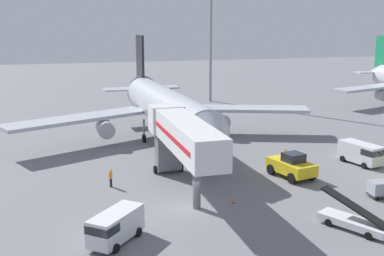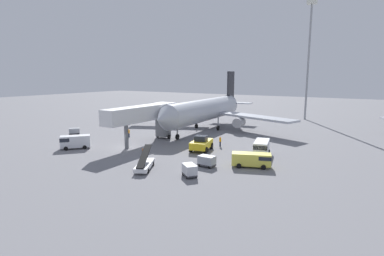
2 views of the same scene
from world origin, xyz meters
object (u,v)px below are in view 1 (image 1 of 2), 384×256
(belt_loader_truck, at_px, (354,221))
(baggage_cart_mid_left, at_px, (382,188))
(ground_crew_worker_foreground, at_px, (111,177))
(ground_crew_worker_midground, at_px, (285,156))
(jet_bridge, at_px, (181,135))
(service_van_outer_left, at_px, (362,153))
(pushback_tug, at_px, (292,166))
(service_van_near_right, at_px, (115,226))
(airplane_at_gate, at_px, (165,108))
(safety_cone_alpha, at_px, (233,200))

(belt_loader_truck, height_order, baggage_cart_mid_left, belt_loader_truck)
(baggage_cart_mid_left, bearing_deg, ground_crew_worker_foreground, 157.92)
(ground_crew_worker_midground, bearing_deg, jet_bridge, -160.48)
(service_van_outer_left, xyz_separation_m, baggage_cart_mid_left, (-4.47, -9.68, -0.50))
(pushback_tug, bearing_deg, service_van_near_right, -151.95)
(baggage_cart_mid_left, xyz_separation_m, ground_crew_worker_midground, (-3.88, 11.89, 0.15))
(pushback_tug, bearing_deg, service_van_outer_left, 12.36)
(airplane_at_gate, distance_m, belt_loader_truck, 32.42)
(belt_loader_truck, bearing_deg, pushback_tug, 84.31)
(jet_bridge, bearing_deg, pushback_tug, 1.64)
(safety_cone_alpha, bearing_deg, belt_loader_truck, -47.96)
(jet_bridge, bearing_deg, ground_crew_worker_midground, 19.52)
(baggage_cart_mid_left, bearing_deg, pushback_tug, 124.82)
(belt_loader_truck, xyz_separation_m, service_van_outer_left, (11.02, 15.19, 0.61))
(airplane_at_gate, height_order, ground_crew_worker_midground, airplane_at_gate)
(ground_crew_worker_midground, xyz_separation_m, safety_cone_alpha, (-9.71, -9.59, -0.74))
(jet_bridge, relative_size, baggage_cart_mid_left, 7.33)
(ground_crew_worker_foreground, relative_size, ground_crew_worker_midground, 0.96)
(service_van_near_right, bearing_deg, jet_bridge, 52.91)
(ground_crew_worker_foreground, height_order, safety_cone_alpha, ground_crew_worker_foreground)
(safety_cone_alpha, bearing_deg, airplane_at_gate, 92.18)
(service_van_near_right, bearing_deg, safety_cone_alpha, 24.70)
(pushback_tug, distance_m, service_van_outer_left, 9.95)
(jet_bridge, relative_size, pushback_tug, 3.06)
(airplane_at_gate, distance_m, jet_bridge, 18.67)
(service_van_outer_left, bearing_deg, ground_crew_worker_foreground, -179.75)
(safety_cone_alpha, bearing_deg, baggage_cart_mid_left, -9.62)
(belt_loader_truck, relative_size, service_van_outer_left, 1.06)
(belt_loader_truck, distance_m, baggage_cart_mid_left, 8.56)
(pushback_tug, bearing_deg, ground_crew_worker_midground, 72.48)
(airplane_at_gate, xyz_separation_m, pushback_tug, (9.23, -18.14, -3.40))
(belt_loader_truck, bearing_deg, safety_cone_alpha, 132.04)
(pushback_tug, distance_m, belt_loader_truck, 13.13)
(service_van_outer_left, bearing_deg, pushback_tug, -167.64)
(jet_bridge, xyz_separation_m, baggage_cart_mid_left, (17.08, -7.21, -4.47))
(service_van_near_right, bearing_deg, ground_crew_worker_midground, 35.25)
(service_van_outer_left, bearing_deg, baggage_cart_mid_left, -114.78)
(ground_crew_worker_midground, bearing_deg, pushback_tug, -107.52)
(service_van_near_right, relative_size, baggage_cart_mid_left, 2.10)
(service_van_outer_left, xyz_separation_m, ground_crew_worker_foreground, (-28.04, -0.12, -0.40))
(jet_bridge, distance_m, ground_crew_worker_midground, 14.66)
(airplane_at_gate, bearing_deg, ground_crew_worker_midground, -52.46)
(jet_bridge, height_order, belt_loader_truck, jet_bridge)
(ground_crew_worker_foreground, bearing_deg, baggage_cart_mid_left, -22.08)
(jet_bridge, height_order, baggage_cart_mid_left, jet_bridge)
(pushback_tug, xyz_separation_m, service_van_outer_left, (9.72, 2.13, 0.11))
(jet_bridge, relative_size, belt_loader_truck, 2.99)
(airplane_at_gate, relative_size, service_van_near_right, 8.54)
(ground_crew_worker_foreground, bearing_deg, ground_crew_worker_midground, 6.76)
(ground_crew_worker_foreground, bearing_deg, jet_bridge, -19.88)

